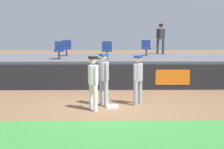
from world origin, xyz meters
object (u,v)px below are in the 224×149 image
(player_coach_visitor, at_px, (104,76))
(seat_back_right, at_px, (146,47))
(spectator_hooded, at_px, (161,37))
(player_fielder_home, at_px, (93,79))
(player_runner_visitor, at_px, (138,76))
(seat_front_center, at_px, (107,49))
(seat_front_left, at_px, (59,49))
(first_base, at_px, (112,107))
(seat_back_left, at_px, (67,47))

(player_coach_visitor, bearing_deg, seat_back_right, 132.67)
(spectator_hooded, bearing_deg, player_fielder_home, 78.70)
(player_runner_visitor, bearing_deg, player_coach_visitor, -47.80)
(seat_front_center, bearing_deg, seat_front_left, -179.99)
(player_coach_visitor, bearing_deg, first_base, 13.23)
(seat_front_center, bearing_deg, seat_back_right, 40.61)
(player_runner_visitor, xyz_separation_m, seat_front_left, (-3.39, 4.29, 0.69))
(player_coach_visitor, xyz_separation_m, spectator_hooded, (3.13, 7.37, 1.18))
(spectator_hooded, bearing_deg, first_base, 81.82)
(first_base, distance_m, player_runner_visitor, 1.40)
(player_fielder_home, bearing_deg, seat_back_right, 133.50)
(player_coach_visitor, relative_size, seat_back_right, 2.16)
(first_base, xyz_separation_m, seat_front_left, (-2.49, 4.75, 1.66))
(first_base, relative_size, seat_front_center, 0.48)
(player_coach_visitor, height_order, seat_front_center, seat_front_center)
(player_runner_visitor, xyz_separation_m, seat_front_center, (-1.11, 4.29, 0.69))
(seat_back_right, bearing_deg, player_coach_visitor, -109.34)
(first_base, relative_size, player_coach_visitor, 0.22)
(seat_front_left, bearing_deg, spectator_hooded, 28.91)
(seat_back_left, distance_m, seat_back_right, 4.27)
(player_runner_visitor, distance_m, seat_back_left, 6.95)
(first_base, relative_size, spectator_hooded, 0.23)
(seat_front_center, distance_m, seat_back_right, 2.77)
(player_coach_visitor, bearing_deg, player_fielder_home, -55.57)
(seat_back_left, xyz_separation_m, seat_back_right, (4.27, -0.00, -0.00))
(player_runner_visitor, height_order, seat_back_left, seat_back_left)
(seat_front_center, distance_m, seat_back_left, 2.82)
(player_coach_visitor, relative_size, seat_front_center, 2.16)
(player_coach_visitor, relative_size, spectator_hooded, 1.05)
(player_coach_visitor, distance_m, spectator_hooded, 8.09)
(first_base, height_order, seat_front_left, seat_front_left)
(seat_back_left, relative_size, spectator_hooded, 0.49)
(player_coach_visitor, xyz_separation_m, seat_front_center, (0.08, 4.42, 0.65))
(player_runner_visitor, bearing_deg, first_base, -27.13)
(seat_back_left, relative_size, seat_back_right, 1.00)
(player_runner_visitor, relative_size, seat_back_right, 2.07)
(first_base, distance_m, player_fielder_home, 1.21)
(player_fielder_home, bearing_deg, seat_back_left, 167.96)
(seat_back_right, bearing_deg, player_runner_visitor, -99.25)
(player_runner_visitor, xyz_separation_m, seat_back_left, (-3.28, 6.09, 0.69))
(player_runner_visitor, bearing_deg, seat_back_left, -115.88)
(player_runner_visitor, distance_m, seat_front_center, 4.48)
(seat_back_right, bearing_deg, seat_back_left, 180.00)
(first_base, distance_m, seat_front_center, 5.04)
(player_fielder_home, xyz_separation_m, spectator_hooded, (3.47, 8.01, 1.20))
(player_runner_visitor, xyz_separation_m, spectator_hooded, (1.94, 7.23, 1.22))
(player_fielder_home, height_order, player_runner_visitor, player_fielder_home)
(player_fielder_home, relative_size, seat_front_center, 2.12)
(seat_front_left, bearing_deg, player_runner_visitor, -51.66)
(first_base, height_order, player_fielder_home, player_fielder_home)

